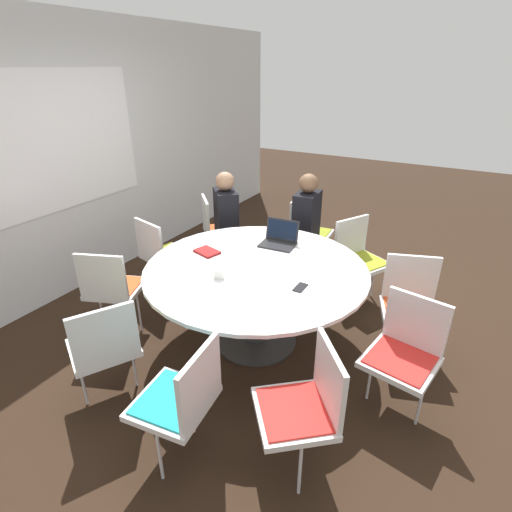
# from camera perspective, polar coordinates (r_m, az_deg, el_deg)

# --- Properties ---
(ground_plane) EXTENTS (16.00, 16.00, 0.00)m
(ground_plane) POSITION_cam_1_polar(r_m,az_deg,el_deg) (3.64, 0.00, -11.92)
(ground_plane) COLOR black
(wall_back) EXTENTS (8.00, 0.07, 2.70)m
(wall_back) POSITION_cam_1_polar(r_m,az_deg,el_deg) (4.49, -25.88, 12.04)
(wall_back) COLOR silver
(wall_back) RESTS_ON ground_plane
(conference_table) EXTENTS (1.82, 1.82, 0.73)m
(conference_table) POSITION_cam_1_polar(r_m,az_deg,el_deg) (3.30, 0.00, -3.46)
(conference_table) COLOR #333333
(conference_table) RESTS_ON ground_plane
(chair_0) EXTENTS (0.47, 0.45, 0.85)m
(chair_0) POSITION_cam_1_polar(r_m,az_deg,el_deg) (4.68, 7.22, 4.02)
(chair_0) COLOR silver
(chair_0) RESTS_ON ground_plane
(chair_1) EXTENTS (0.61, 0.61, 0.85)m
(chair_1) POSITION_cam_1_polar(r_m,az_deg,el_deg) (4.71, -5.56, 4.25)
(chair_1) COLOR silver
(chair_1) RESTS_ON ground_plane
(chair_2) EXTENTS (0.51, 0.52, 0.85)m
(chair_2) POSITION_cam_1_polar(r_m,az_deg,el_deg) (4.17, -13.35, 0.72)
(chair_2) COLOR silver
(chair_2) RESTS_ON ground_plane
(chair_3) EXTENTS (0.55, 0.56, 0.85)m
(chair_3) POSITION_cam_1_polar(r_m,az_deg,el_deg) (3.66, -19.94, -3.90)
(chair_3) COLOR silver
(chair_3) RESTS_ON ground_plane
(chair_4) EXTENTS (0.59, 0.58, 0.85)m
(chair_4) POSITION_cam_1_polar(r_m,az_deg,el_deg) (2.96, -20.87, -11.69)
(chair_4) COLOR silver
(chair_4) RESTS_ON ground_plane
(chair_5) EXTENTS (0.49, 0.47, 0.85)m
(chair_5) POSITION_cam_1_polar(r_m,az_deg,el_deg) (2.46, -10.49, -19.09)
(chair_5) COLOR silver
(chair_5) RESTS_ON ground_plane
(chair_6) EXTENTS (0.61, 0.60, 0.85)m
(chair_6) POSITION_cam_1_polar(r_m,az_deg,el_deg) (2.41, 7.11, -19.96)
(chair_6) COLOR silver
(chair_6) RESTS_ON ground_plane
(chair_7) EXTENTS (0.49, 0.51, 0.85)m
(chair_7) POSITION_cam_1_polar(r_m,az_deg,el_deg) (2.91, 20.55, -12.27)
(chair_7) COLOR silver
(chair_7) RESTS_ON ground_plane
(chair_8) EXTENTS (0.54, 0.55, 0.85)m
(chair_8) POSITION_cam_1_polar(r_m,az_deg,el_deg) (3.45, 21.20, -6.06)
(chair_8) COLOR silver
(chair_8) RESTS_ON ground_plane
(chair_9) EXTENTS (0.59, 0.58, 0.85)m
(chair_9) POSITION_cam_1_polar(r_m,az_deg,el_deg) (4.12, 14.43, 0.23)
(chair_9) COLOR silver
(chair_9) RESTS_ON ground_plane
(person_0) EXTENTS (0.38, 0.28, 1.20)m
(person_0) POSITION_cam_1_polar(r_m,az_deg,el_deg) (4.38, 7.40, 5.17)
(person_0) COLOR black
(person_0) RESTS_ON ground_plane
(person_1) EXTENTS (0.41, 0.41, 1.20)m
(person_1) POSITION_cam_1_polar(r_m,az_deg,el_deg) (4.43, -4.09, 5.60)
(person_1) COLOR black
(person_1) RESTS_ON ground_plane
(laptop) EXTENTS (0.27, 0.33, 0.21)m
(laptop) POSITION_cam_1_polar(r_m,az_deg,el_deg) (3.65, 3.40, 2.52)
(laptop) COLOR #232326
(laptop) RESTS_ON conference_table
(spiral_notebook) EXTENTS (0.20, 0.24, 0.02)m
(spiral_notebook) POSITION_cam_1_polar(r_m,az_deg,el_deg) (3.51, -7.01, 0.61)
(spiral_notebook) COLOR maroon
(spiral_notebook) RESTS_ON conference_table
(coffee_cup) EXTENTS (0.09, 0.09, 0.08)m
(coffee_cup) POSITION_cam_1_polar(r_m,az_deg,el_deg) (3.09, -5.32, -2.39)
(coffee_cup) COLOR white
(coffee_cup) RESTS_ON conference_table
(cell_phone) EXTENTS (0.14, 0.07, 0.01)m
(cell_phone) POSITION_cam_1_polar(r_m,az_deg,el_deg) (2.97, 6.35, -4.49)
(cell_phone) COLOR black
(cell_phone) RESTS_ON conference_table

